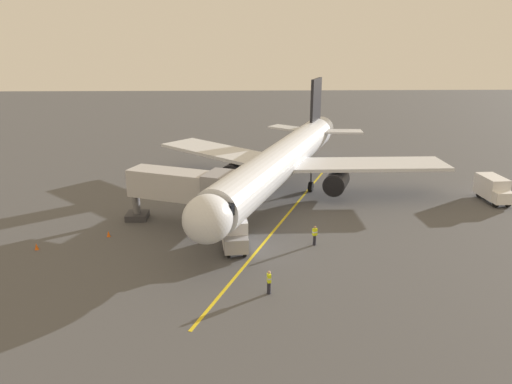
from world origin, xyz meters
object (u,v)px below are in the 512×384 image
at_px(ground_crew_marshaller, 269,282).
at_px(box_truck_near_nose, 493,189).
at_px(box_truck_portside, 234,232).
at_px(safety_cone_nose_right, 108,234).
at_px(jet_bridge, 188,187).
at_px(safety_cone_nose_left, 36,246).
at_px(ground_crew_wing_walker, 315,235).
at_px(airplane, 282,161).

relative_size(ground_crew_marshaller, box_truck_near_nose, 0.36).
height_order(box_truck_portside, safety_cone_nose_right, box_truck_portside).
relative_size(jet_bridge, safety_cone_nose_left, 20.47).
bearing_deg(ground_crew_wing_walker, box_truck_near_nose, -152.93).
bearing_deg(box_truck_near_nose, airplane, -6.34).
relative_size(airplane, box_truck_near_nose, 8.23).
relative_size(jet_bridge, box_truck_portside, 2.37).
height_order(safety_cone_nose_left, safety_cone_nose_right, same).
xyz_separation_m(ground_crew_wing_walker, safety_cone_nose_right, (17.67, -2.27, -0.61)).
relative_size(box_truck_near_nose, box_truck_portside, 0.99).
xyz_separation_m(jet_bridge, ground_crew_wing_walker, (-10.82, 4.42, -2.88)).
distance_m(ground_crew_marshaller, box_truck_portside, 7.88).
bearing_deg(safety_cone_nose_right, box_truck_near_nose, -167.88).
xyz_separation_m(ground_crew_wing_walker, box_truck_portside, (6.66, 0.26, 0.50)).
xyz_separation_m(jet_bridge, box_truck_near_nose, (-31.30, -6.04, -2.38)).
distance_m(airplane, jet_bridge, 12.50).
height_order(airplane, box_truck_near_nose, airplane).
xyz_separation_m(box_truck_near_nose, safety_cone_nose_right, (38.15, 8.19, -1.11)).
xyz_separation_m(airplane, jet_bridge, (9.15, 8.50, -0.24)).
bearing_deg(ground_crew_wing_walker, box_truck_portside, 2.21).
relative_size(ground_crew_wing_walker, safety_cone_nose_left, 3.11).
xyz_separation_m(jet_bridge, safety_cone_nose_left, (12.02, 4.63, -3.49)).
bearing_deg(box_truck_portside, airplane, -110.75).
distance_m(airplane, ground_crew_marshaller, 21.06).
distance_m(safety_cone_nose_left, safety_cone_nose_right, 5.74).
bearing_deg(safety_cone_nose_left, jet_bridge, -158.93).
bearing_deg(jet_bridge, airplane, -137.10).
bearing_deg(ground_crew_marshaller, safety_cone_nose_left, -22.05).
height_order(ground_crew_wing_walker, safety_cone_nose_right, ground_crew_wing_walker).
xyz_separation_m(airplane, safety_cone_nose_right, (16.00, 10.65, -3.73)).
height_order(airplane, box_truck_portside, airplane).
bearing_deg(safety_cone_nose_left, box_truck_portside, 179.83).
distance_m(ground_crew_marshaller, safety_cone_nose_left, 20.07).
bearing_deg(box_truck_near_nose, jet_bridge, 10.93).
xyz_separation_m(jet_bridge, safety_cone_nose_right, (6.85, 2.15, -3.49)).
bearing_deg(airplane, safety_cone_nose_right, 33.65).
relative_size(ground_crew_wing_walker, safety_cone_nose_right, 3.11).
bearing_deg(box_truck_near_nose, box_truck_portside, 21.56).
relative_size(jet_bridge, box_truck_near_nose, 2.40).
bearing_deg(box_truck_near_nose, ground_crew_wing_walker, 27.07).
distance_m(jet_bridge, ground_crew_marshaller, 14.12).
xyz_separation_m(ground_crew_marshaller, safety_cone_nose_right, (13.42, -10.02, -0.61)).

